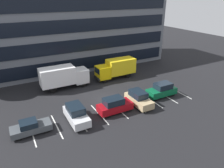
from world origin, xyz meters
name	(u,v)px	position (x,y,z in m)	size (l,w,h in m)	color
ground_plane	(107,99)	(0.00, 0.00, 0.00)	(120.00, 120.00, 0.00)	black
office_building	(67,32)	(0.00, 17.95, 7.20)	(41.54, 11.76, 14.40)	slate
lot_markings	(118,109)	(0.00, -3.29, 0.00)	(22.54, 5.40, 0.01)	silver
box_truck_white	(64,76)	(-4.35, 7.05, 2.08)	(7.97, 2.64, 3.69)	white
box_truck_yellow_all	(116,68)	(5.43, 6.85, 1.98)	(7.57, 2.51, 3.51)	yellow
suv_tan	(139,99)	(3.12, -3.65, 1.01)	(1.95, 4.61, 2.08)	tan
sedan_charcoal	(31,127)	(-11.24, -3.18, 0.74)	(4.39, 1.84, 1.57)	#474C51
suv_silver	(76,114)	(-5.96, -3.43, 1.04)	(2.02, 4.76, 2.15)	silver
suv_forest	(162,90)	(7.87, -3.01, 1.02)	(4.65, 1.97, 2.10)	#0C5933
suv_maroon	(115,105)	(-0.77, -3.71, 1.01)	(4.63, 1.96, 2.09)	maroon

